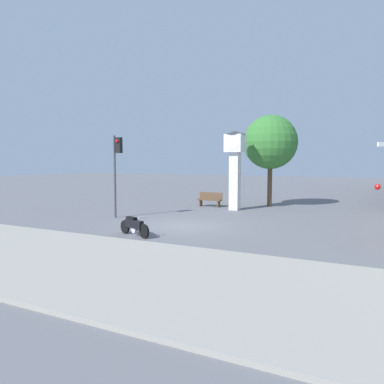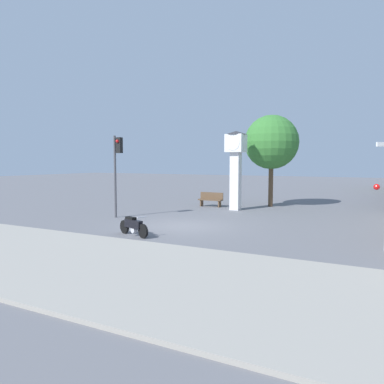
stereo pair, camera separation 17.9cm
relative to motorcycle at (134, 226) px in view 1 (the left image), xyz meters
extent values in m
plane|color=slate|center=(0.66, 2.87, -0.40)|extent=(120.00, 120.00, 0.00)
cube|color=#9E998E|center=(0.66, -4.00, -0.35)|extent=(36.00, 6.00, 0.10)
cylinder|color=black|center=(0.62, -0.23, -0.12)|extent=(0.55, 0.27, 0.55)
cylinder|color=black|center=(-0.61, 0.22, -0.12)|extent=(0.55, 0.27, 0.55)
cube|color=black|center=(0.01, 0.00, 0.08)|extent=(1.01, 0.53, 0.33)
cube|color=black|center=(-0.17, 0.06, 0.29)|extent=(0.55, 0.37, 0.09)
cylinder|color=silver|center=(0.05, -0.02, -0.15)|extent=(0.30, 0.26, 0.26)
cube|color=silver|center=(0.53, -0.19, 0.41)|extent=(0.19, 0.40, 0.04)
cube|color=white|center=(0.70, 9.28, 1.35)|extent=(0.56, 0.56, 3.48)
cube|color=white|center=(0.70, 9.28, 3.62)|extent=(1.06, 1.06, 1.06)
cylinder|color=white|center=(0.70, 8.74, 3.62)|extent=(0.85, 0.02, 0.85)
cone|color=#333338|center=(0.70, 9.28, 4.25)|extent=(1.27, 1.27, 0.20)
cylinder|color=#47474C|center=(-3.75, 3.50, 1.74)|extent=(0.12, 0.12, 4.26)
cube|color=black|center=(-3.45, 3.50, 3.37)|extent=(0.28, 0.24, 0.80)
sphere|color=red|center=(-3.45, 3.35, 3.57)|extent=(0.16, 0.16, 0.16)
sphere|color=red|center=(8.53, 1.74, 1.71)|extent=(0.20, 0.20, 0.20)
cylinder|color=brown|center=(2.09, 11.98, 1.00)|extent=(0.30, 0.30, 2.78)
sphere|color=#387A33|center=(2.09, 11.98, 3.78)|extent=(3.47, 3.47, 3.47)
cube|color=brown|center=(-1.33, 10.06, 0.05)|extent=(1.60, 0.44, 0.08)
cube|color=brown|center=(-1.33, 10.25, 0.30)|extent=(1.60, 0.06, 0.44)
cube|color=brown|center=(-1.97, 10.06, -0.19)|extent=(0.08, 0.35, 0.41)
cube|color=brown|center=(-0.69, 10.06, -0.19)|extent=(0.08, 0.35, 0.41)
camera|label=1|loc=(8.71, -11.93, 2.54)|focal=35.00mm
camera|label=2|loc=(8.87, -11.84, 2.54)|focal=35.00mm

